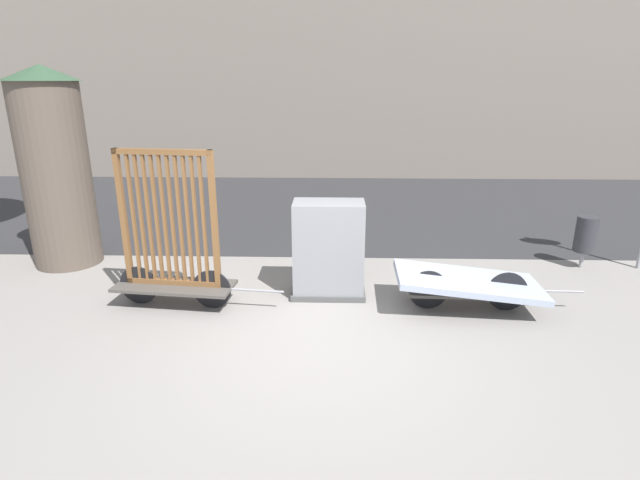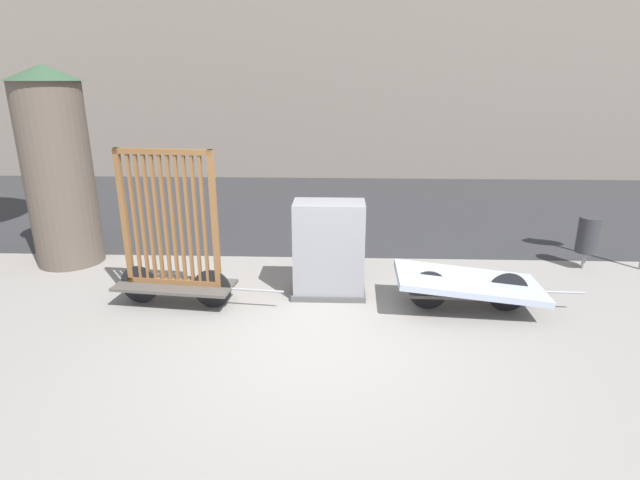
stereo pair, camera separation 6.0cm
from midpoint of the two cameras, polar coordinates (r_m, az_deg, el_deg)
The scene contains 7 objects.
ground_plane at distance 5.82m, azimuth -0.61°, elevation -12.13°, with size 60.00×60.00×0.00m, color gray.
road_strip at distance 12.00m, azimuth 0.63°, elevation 3.87°, with size 56.00×7.21×0.01m.
bike_cart_with_bedframe at distance 6.80m, azimuth -16.81°, elevation -1.36°, with size 2.29×0.74×2.10m.
bike_cart_with_mattress at distance 6.82m, azimuth 16.37°, elevation -4.83°, with size 2.44×0.99×0.52m.
utility_cabinet at distance 6.90m, azimuth 0.73°, elevation -1.40°, with size 1.03×0.60×1.34m.
trash_bin at distance 8.97m, azimuth 27.93°, elevation 0.55°, with size 0.32×0.32×0.85m.
advertising_column at distance 8.96m, azimuth -28.18°, elevation 7.34°, with size 1.15×1.15×3.13m.
Camera 1 is at (0.18, -5.03, 2.91)m, focal length 28.00 mm.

